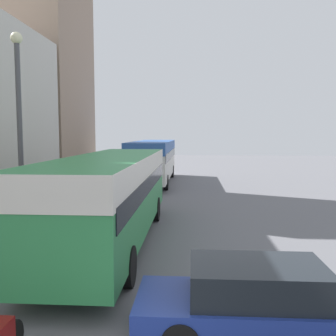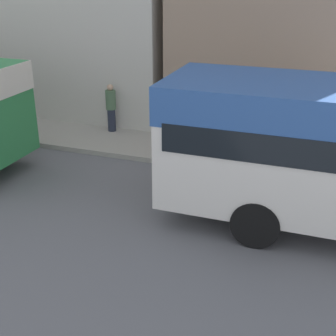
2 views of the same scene
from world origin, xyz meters
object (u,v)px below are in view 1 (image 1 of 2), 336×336
bus_lead (111,187)px  pedestrian_near_curb (24,205)px  bus_following (154,156)px  pedestrian_walking_away (58,187)px  car_crossing (257,298)px

bus_lead → pedestrian_near_curb: bus_lead is taller
bus_lead → pedestrian_near_curb: bearing=162.1°
bus_following → pedestrian_walking_away: (-3.96, -9.23, -1.07)m
pedestrian_near_curb → pedestrian_walking_away: pedestrian_near_curb is taller
bus_following → car_crossing: 21.51m
bus_lead → bus_following: size_ratio=0.97×
car_crossing → pedestrian_walking_away: pedestrian_walking_away is taller
car_crossing → pedestrian_near_curb: 9.92m
bus_following → pedestrian_near_curb: (-3.30, -14.46, -0.97)m
bus_lead → car_crossing: (3.87, -5.48, -1.21)m
bus_lead → pedestrian_near_curb: 3.79m
car_crossing → pedestrian_walking_away: 14.33m
pedestrian_walking_away → pedestrian_near_curb: bearing=-82.8°
car_crossing → pedestrian_near_curb: size_ratio=2.45×
bus_lead → bus_following: bus_following is taller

